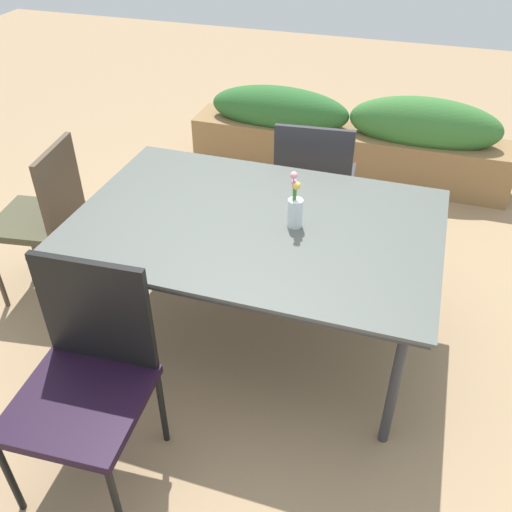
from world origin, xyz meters
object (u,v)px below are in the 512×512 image
(chair_near_left, at_px, (87,371))
(chair_end_left, at_px, (45,212))
(dining_table, at_px, (256,229))
(planter_box, at_px, (349,137))
(flower_vase, at_px, (295,207))
(chair_far_side, at_px, (314,176))

(chair_near_left, bearing_deg, chair_end_left, -51.97)
(dining_table, relative_size, planter_box, 0.70)
(chair_end_left, xyz_separation_m, flower_vase, (1.40, 0.01, 0.29))
(chair_near_left, relative_size, planter_box, 0.39)
(chair_near_left, bearing_deg, chair_far_side, -108.03)
(flower_vase, bearing_deg, planter_box, 91.41)
(chair_end_left, bearing_deg, chair_far_side, -63.22)
(flower_vase, bearing_deg, chair_end_left, -179.73)
(dining_table, distance_m, planter_box, 2.01)
(chair_end_left, bearing_deg, flower_vase, -98.08)
(chair_far_side, distance_m, flower_vase, 0.97)
(dining_table, xyz_separation_m, chair_far_side, (0.08, 0.93, -0.18))
(chair_end_left, relative_size, chair_near_left, 0.97)
(chair_near_left, distance_m, planter_box, 2.94)
(dining_table, xyz_separation_m, chair_near_left, (-0.39, -0.92, -0.15))
(chair_end_left, bearing_deg, planter_box, -42.92)
(chair_far_side, distance_m, planter_box, 1.06)
(chair_near_left, bearing_deg, planter_box, -103.86)
(chair_end_left, bearing_deg, dining_table, -98.87)
(dining_table, distance_m, chair_end_left, 1.22)
(chair_near_left, height_order, planter_box, chair_near_left)
(chair_far_side, height_order, flower_vase, flower_vase)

